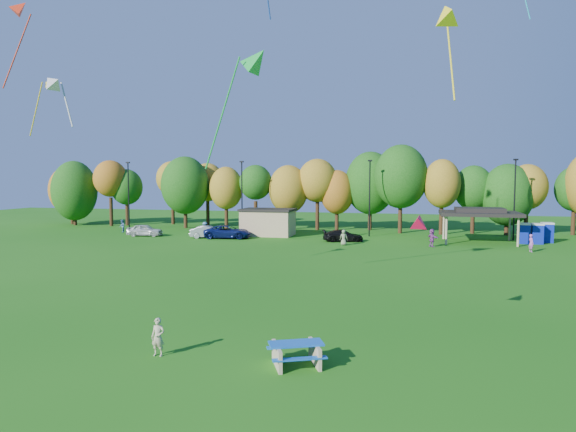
% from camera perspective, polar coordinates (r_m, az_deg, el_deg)
% --- Properties ---
extents(ground, '(160.00, 160.00, 0.00)m').
position_cam_1_polar(ground, '(23.69, -4.75, -12.99)').
color(ground, '#19600F').
rests_on(ground, ground).
extents(tree_line, '(93.57, 10.55, 11.15)m').
position_cam_1_polar(tree_line, '(67.44, 6.91, 3.34)').
color(tree_line, black).
rests_on(tree_line, ground).
extents(lamp_posts, '(64.50, 0.25, 9.09)m').
position_cam_1_polar(lamp_posts, '(61.67, 9.06, 2.28)').
color(lamp_posts, black).
rests_on(lamp_posts, ground).
extents(utility_building, '(6.30, 4.30, 3.25)m').
position_cam_1_polar(utility_building, '(62.11, -2.24, -0.67)').
color(utility_building, tan).
rests_on(utility_building, ground).
extents(pavilion, '(8.20, 6.20, 3.77)m').
position_cam_1_polar(pavilion, '(58.91, 20.49, 0.34)').
color(pavilion, tan).
rests_on(pavilion, ground).
extents(porta_potties, '(3.75, 2.59, 2.18)m').
position_cam_1_polar(porta_potties, '(60.85, 25.85, -1.72)').
color(porta_potties, '#0C20A4').
rests_on(porta_potties, ground).
extents(picnic_table, '(2.53, 2.36, 0.87)m').
position_cam_1_polar(picnic_table, '(19.87, 0.90, -14.88)').
color(picnic_table, tan).
rests_on(picnic_table, ground).
extents(kite_flyer, '(0.56, 0.37, 1.52)m').
position_cam_1_polar(kite_flyer, '(21.38, -14.25, -12.91)').
color(kite_flyer, '#B5AC88').
rests_on(kite_flyer, ground).
extents(car_a, '(4.43, 2.39, 1.43)m').
position_cam_1_polar(car_a, '(63.85, -15.62, -1.52)').
color(car_a, silver).
rests_on(car_a, ground).
extents(car_b, '(4.58, 2.76, 1.43)m').
position_cam_1_polar(car_b, '(60.26, -8.80, -1.76)').
color(car_b, '#A4A4A9').
rests_on(car_b, ground).
extents(car_c, '(5.75, 3.31, 1.51)m').
position_cam_1_polar(car_c, '(59.60, -6.70, -1.76)').
color(car_c, navy).
rests_on(car_c, ground).
extents(car_d, '(4.74, 2.90, 1.28)m').
position_cam_1_polar(car_d, '(56.68, 6.12, -2.18)').
color(car_d, black).
rests_on(car_d, ground).
extents(far_person_0, '(0.91, 0.99, 1.64)m').
position_cam_1_polar(far_person_0, '(68.93, -17.95, -1.06)').
color(far_person_0, '#507CB2').
rests_on(far_person_0, ground).
extents(far_person_1, '(1.32, 1.25, 1.79)m').
position_cam_1_polar(far_person_1, '(61.32, -9.22, -1.48)').
color(far_person_1, teal).
rests_on(far_person_1, ground).
extents(far_person_2, '(0.59, 0.72, 1.69)m').
position_cam_1_polar(far_person_2, '(53.59, 25.40, -2.74)').
color(far_person_2, '#BA57B1').
rests_on(far_person_2, ground).
extents(far_person_3, '(1.32, 1.74, 1.83)m').
position_cam_1_polar(far_person_3, '(54.04, 15.71, -2.35)').
color(far_person_3, '#953F98').
rests_on(far_person_3, ground).
extents(far_person_4, '(0.83, 0.57, 1.63)m').
position_cam_1_polar(far_person_4, '(53.50, 6.20, -2.38)').
color(far_person_4, gray).
rests_on(far_person_4, ground).
extents(kite_0, '(3.08, 1.14, 5.26)m').
position_cam_1_polar(kite_0, '(51.53, -24.90, 13.08)').
color(kite_0, yellow).
extents(kite_2, '(1.85, 3.45, 5.56)m').
position_cam_1_polar(kite_2, '(31.19, 17.23, 20.63)').
color(kite_2, yellow).
extents(kite_5, '(2.27, 1.52, 3.52)m').
position_cam_1_polar(kite_5, '(35.94, -24.79, 13.29)').
color(kite_5, '#B7B7B7').
extents(kite_10, '(4.52, 1.92, 7.55)m').
position_cam_1_polar(kite_10, '(31.89, -3.59, 16.82)').
color(kite_10, green).
extents(kite_12, '(0.95, 1.19, 1.14)m').
position_cam_1_polar(kite_12, '(23.57, 14.33, -0.43)').
color(kite_12, red).
extents(kite_15, '(3.28, 2.74, 6.31)m').
position_cam_1_polar(kite_15, '(44.07, -27.58, 19.67)').
color(kite_15, red).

